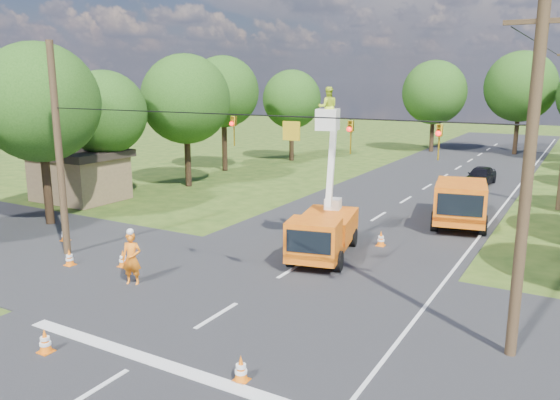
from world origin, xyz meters
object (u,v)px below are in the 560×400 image
Objects in this scene: traffic_cone_1 at (241,369)px; tree_left_f at (292,99)px; traffic_cone_7 at (476,217)px; tree_left_e at (223,92)px; traffic_cone_5 at (69,258)px; traffic_cone_6 at (65,234)px; traffic_cone_0 at (45,341)px; traffic_cone_2 at (339,242)px; distant_car at (481,176)px; tree_left_b at (39,103)px; bucket_truck at (324,223)px; tree_left_c at (104,113)px; pole_right_near at (528,172)px; tree_far_b at (520,87)px; traffic_cone_4 at (123,259)px; traffic_cone_3 at (381,239)px; tree_left_d at (186,99)px; second_truck at (460,201)px; ground_worker at (132,259)px; tree_far_a at (434,92)px; pole_left at (59,151)px; shed at (79,174)px.

tree_left_f is (-17.64, 34.83, 5.33)m from traffic_cone_1.
tree_left_e reaches higher than traffic_cone_7.
traffic_cone_6 is (-3.07, 2.25, 0.00)m from traffic_cone_5.
traffic_cone_2 is (3.17, 12.77, 0.00)m from traffic_cone_0.
tree_left_b reaches higher than distant_car.
traffic_cone_1 and traffic_cone_6 have the same top height.
bucket_truck is at bearing -96.28° from traffic_cone_2.
traffic_cone_7 is (4.43, 7.86, 0.00)m from traffic_cone_2.
traffic_cone_2 is 0.09× the size of tree_left_c.
tree_left_f reaches higher than traffic_cone_7.
traffic_cone_7 is 15.52m from pole_right_near.
traffic_cone_2 is 1.00× the size of traffic_cone_7.
traffic_cone_0 is 13.15m from traffic_cone_2.
tree_far_b is at bearing 40.12° from tree_left_f.
traffic_cone_7 is at bearing -76.88° from distant_car.
pole_right_near reaches higher than tree_left_b.
traffic_cone_4 and traffic_cone_7 have the same top height.
tree_left_e reaches higher than tree_left_c.
tree_left_e reaches higher than traffic_cone_3.
traffic_cone_2 is 18.60m from tree_left_d.
second_truck is 9.68× the size of traffic_cone_7.
tree_left_f is at bearing -139.88° from tree_far_b.
distant_car is at bearing 67.39° from traffic_cone_5.
ground_worker is 0.21× the size of tree_far_a.
pole_left is 1.12× the size of tree_left_c.
tree_left_b is 0.99× the size of tree_left_e.
traffic_cone_5 is 32.17m from tree_left_f.
traffic_cone_6 is 1.00× the size of traffic_cone_7.
traffic_cone_0 is at bearing -44.18° from traffic_cone_5.
tree_left_c is (-13.81, 15.29, 5.08)m from traffic_cone_0.
tree_left_c is at bearing 129.93° from traffic_cone_5.
tree_far_b reaches higher than ground_worker.
distant_car is 29.37m from tree_left_b.
tree_left_f is at bearing 170.98° from distant_car.
tree_left_e is at bearing 138.07° from traffic_cone_2.
traffic_cone_6 is 0.08× the size of pole_left.
pole_left is 1.64× the size of shed.
tree_left_b is at bearing 160.05° from traffic_cone_4.
distant_car is 5.62× the size of traffic_cone_6.
distant_car is at bearing 89.57° from traffic_cone_1.
traffic_cone_5 is at bearing -36.26° from pole_left.
tree_left_f reaches higher than traffic_cone_4.
second_truck is 1.25× the size of shed.
traffic_cone_5 is at bearing -130.34° from traffic_cone_7.
traffic_cone_3 is 11.30m from pole_right_near.
distant_car is 0.42× the size of tree_far_a.
bucket_truck is 10.07× the size of traffic_cone_0.
ground_worker is 8.09m from traffic_cone_1.
tree_left_b reaches higher than traffic_cone_0.
traffic_cone_1 and traffic_cone_3 have the same top height.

